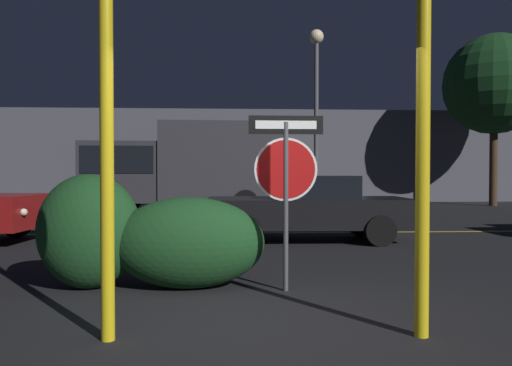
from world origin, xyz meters
The scene contains 12 objects.
ground_plane centered at (0.00, 0.00, 0.00)m, with size 260.00×260.00×0.00m, color black.
road_center_stripe centered at (0.00, 7.09, 0.00)m, with size 33.45×0.12×0.01m, color gold.
stop_sign centered at (0.30, 1.43, 1.48)m, with size 0.90×0.06×2.11m.
yellow_pole_left centered at (-1.42, -0.24, 1.61)m, with size 0.12×0.12×3.22m, color yellow.
yellow_pole_right centered at (1.29, -0.29, 1.50)m, with size 0.12×0.12×3.00m, color yellow.
hedge_bush_1 centered at (-2.10, 1.70, 0.71)m, with size 1.25×1.00×1.41m, color #19421E.
hedge_bush_2 centered at (-0.88, 1.64, 0.56)m, with size 1.88×1.02×1.12m, color #19421E.
passing_car_2 centered at (1.28, 5.72, 0.69)m, with size 4.27×1.84×1.36m.
delivery_truck centered at (-1.91, 12.97, 1.65)m, with size 6.90×2.72×3.12m.
street_lamp centered at (2.70, 12.88, 4.42)m, with size 0.50×0.50×6.41m.
tree_1 centered at (10.69, 15.75, 5.06)m, with size 4.15×4.15×7.16m.
building_backdrop centered at (1.64, 20.99, 2.17)m, with size 26.94×4.67×4.35m, color #4C4C56.
Camera 1 is at (-0.39, -4.52, 1.44)m, focal length 35.00 mm.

